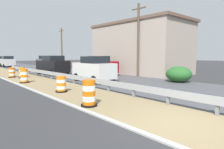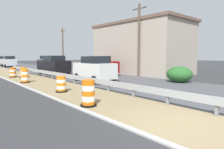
{
  "view_description": "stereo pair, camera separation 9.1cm",
  "coord_description": "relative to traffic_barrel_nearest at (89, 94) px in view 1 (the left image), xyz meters",
  "views": [
    {
      "loc": [
        -5.33,
        -2.94,
        2.19
      ],
      "look_at": [
        2.13,
        5.54,
        1.05
      ],
      "focal_mm": 30.54,
      "sensor_mm": 36.0,
      "label": 1
    },
    {
      "loc": [
        -5.27,
        -3.0,
        2.19
      ],
      "look_at": [
        2.13,
        5.54,
        1.05
      ],
      "focal_mm": 30.54,
      "sensor_mm": 36.0,
      "label": 2
    }
  ],
  "objects": [
    {
      "name": "car_trailing_far_lane",
      "position": [
        4.49,
        33.76,
        0.52
      ],
      "size": [
        2.16,
        4.34,
        2.07
      ],
      "rotation": [
        0.0,
        0.0,
        1.54
      ],
      "color": "silver",
      "rests_on": "ground"
    },
    {
      "name": "traffic_barrel_far",
      "position": [
        1.02,
        12.84,
        -0.05
      ],
      "size": [
        0.66,
        0.66,
        1.04
      ],
      "color": "orange",
      "rests_on": "ground"
    },
    {
      "name": "car_distant_b",
      "position": [
        4.69,
        14.13,
        0.56
      ],
      "size": [
        2.24,
        4.86,
        2.16
      ],
      "rotation": [
        0.0,
        0.0,
        1.6
      ],
      "color": "black",
      "rests_on": "ground"
    },
    {
      "name": "utility_pole_near",
      "position": [
        10.53,
        6.38,
        3.34
      ],
      "size": [
        0.24,
        1.8,
        7.41
      ],
      "color": "brown",
      "rests_on": "ground"
    },
    {
      "name": "bush_roadside",
      "position": [
        9.86,
        1.35,
        0.13
      ],
      "size": [
        2.07,
        2.07,
        1.29
      ],
      "primitive_type": "ellipsoid",
      "color": "#286028",
      "rests_on": "ground"
    },
    {
      "name": "car_lead_near_lane",
      "position": [
        4.78,
        41.14,
        0.48
      ],
      "size": [
        2.24,
        4.13,
        2.0
      ],
      "rotation": [
        0.0,
        0.0,
        1.54
      ],
      "color": "silver",
      "rests_on": "ground"
    },
    {
      "name": "traffic_barrel_close",
      "position": [
        0.58,
        3.75,
        -0.09
      ],
      "size": [
        0.69,
        0.69,
        0.95
      ],
      "color": "orange",
      "rests_on": "ground"
    },
    {
      "name": "car_distant_a",
      "position": [
        8.48,
        10.24,
        0.54
      ],
      "size": [
        2.2,
        4.51,
        2.12
      ],
      "rotation": [
        0.0,
        0.0,
        -1.61
      ],
      "color": "maroon",
      "rests_on": "ground"
    },
    {
      "name": "ground_plane",
      "position": [
        0.75,
        -3.77,
        -0.52
      ],
      "size": [
        160.0,
        160.0,
        0.0
      ],
      "primitive_type": "plane",
      "color": "#333335"
    },
    {
      "name": "median_dirt_strip",
      "position": [
        1.24,
        -3.77,
        -0.52
      ],
      "size": [
        3.4,
        120.0,
        0.01
      ],
      "primitive_type": "cube",
      "color": "#8E7A56",
      "rests_on": "ground"
    },
    {
      "name": "roadside_shop_near",
      "position": [
        13.84,
        8.95,
        2.56
      ],
      "size": [
        6.5,
        11.91,
        6.14
      ],
      "color": "#AD9E8E",
      "rests_on": "ground"
    },
    {
      "name": "car_trailing_near_lane",
      "position": [
        7.91,
        50.13,
        0.46
      ],
      "size": [
        2.12,
        4.68,
        1.96
      ],
      "rotation": [
        0.0,
        0.0,
        -1.57
      ],
      "color": "black",
      "rests_on": "ground"
    },
    {
      "name": "car_lead_far_lane",
      "position": [
        4.8,
        6.27,
        0.53
      ],
      "size": [
        2.08,
        4.07,
        2.11
      ],
      "rotation": [
        0.0,
        0.0,
        1.55
      ],
      "color": "silver",
      "rests_on": "ground"
    },
    {
      "name": "car_mid_far_lane",
      "position": [
        8.24,
        24.52,
        0.55
      ],
      "size": [
        2.07,
        4.49,
        2.15
      ],
      "rotation": [
        0.0,
        0.0,
        -1.54
      ],
      "color": "#4C5156",
      "rests_on": "ground"
    },
    {
      "name": "utility_pole_mid",
      "position": [
        11.36,
        25.02,
        3.15
      ],
      "size": [
        0.24,
        1.8,
        7.04
      ],
      "color": "brown",
      "rests_on": "ground"
    },
    {
      "name": "traffic_barrel_farther",
      "position": [
        0.4,
        14.04,
        -0.08
      ],
      "size": [
        0.72,
        0.72,
        0.97
      ],
      "color": "orange",
      "rests_on": "ground"
    },
    {
      "name": "traffic_barrel_mid",
      "position": [
        0.12,
        9.24,
        -0.01
      ],
      "size": [
        0.71,
        0.71,
        1.12
      ],
      "color": "orange",
      "rests_on": "ground"
    },
    {
      "name": "curb_near_edge",
      "position": [
        -0.55,
        -3.77,
        -0.51
      ],
      "size": [
        0.2,
        120.0,
        0.11
      ],
      "primitive_type": "cube",
      "color": "#ADADA8",
      "rests_on": "ground"
    },
    {
      "name": "traffic_barrel_nearest",
      "position": [
        0.0,
        0.0,
        0.0
      ],
      "size": [
        0.7,
        0.7,
        1.14
      ],
      "color": "orange",
      "rests_on": "ground"
    },
    {
      "name": "guardrail_median",
      "position": [
        2.71,
        -4.18,
        -0.0
      ],
      "size": [
        0.18,
        55.26,
        0.71
      ],
      "color": "#999EA3",
      "rests_on": "ground"
    }
  ]
}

